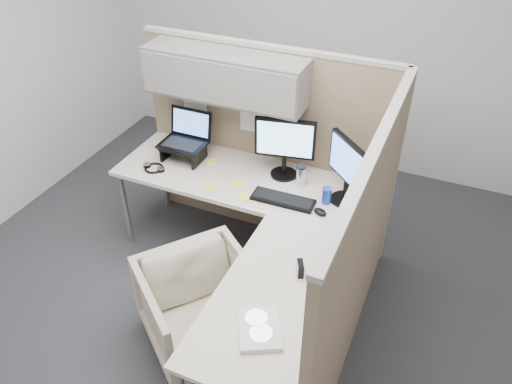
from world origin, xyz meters
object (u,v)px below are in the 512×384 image
at_px(office_chair, 201,304).
at_px(keyboard, 283,200).
at_px(monitor_left, 285,143).
at_px(desk, 252,222).

height_order(office_chair, keyboard, keyboard).
bearing_deg(keyboard, office_chair, -109.57).
xyz_separation_m(office_chair, monitor_left, (0.14, 1.08, 0.65)).
distance_m(desk, office_chair, 0.63).
bearing_deg(keyboard, desk, -117.79).
bearing_deg(monitor_left, office_chair, -108.50).
height_order(office_chair, monitor_left, monitor_left).
xyz_separation_m(office_chair, keyboard, (0.26, 0.77, 0.39)).
distance_m(office_chair, keyboard, 0.90).
bearing_deg(desk, monitor_left, 88.67).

